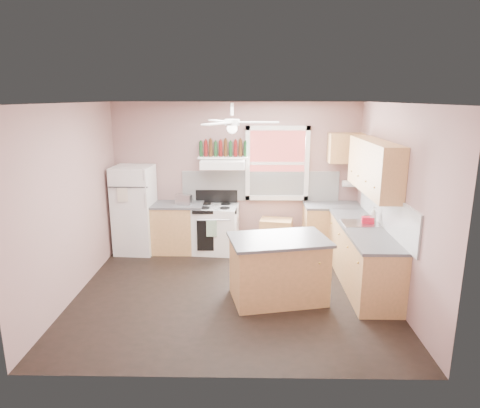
{
  "coord_description": "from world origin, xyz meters",
  "views": [
    {
      "loc": [
        0.21,
        -5.79,
        2.77
      ],
      "look_at": [
        0.1,
        0.3,
        1.25
      ],
      "focal_mm": 32.0,
      "sensor_mm": 36.0,
      "label": 1
    }
  ],
  "objects_px": {
    "toaster": "(184,199)",
    "island": "(278,270)",
    "refrigerator": "(135,210)",
    "stove": "(216,229)",
    "cart": "(276,236)"
  },
  "relations": [
    {
      "from": "refrigerator",
      "to": "stove",
      "type": "distance_m",
      "value": 1.51
    },
    {
      "from": "toaster",
      "to": "island",
      "type": "height_order",
      "value": "toaster"
    },
    {
      "from": "refrigerator",
      "to": "cart",
      "type": "distance_m",
      "value": 2.62
    },
    {
      "from": "cart",
      "to": "island",
      "type": "bearing_deg",
      "value": -82.24
    },
    {
      "from": "stove",
      "to": "toaster",
      "type": "bearing_deg",
      "value": -171.76
    },
    {
      "from": "refrigerator",
      "to": "toaster",
      "type": "height_order",
      "value": "refrigerator"
    },
    {
      "from": "toaster",
      "to": "island",
      "type": "distance_m",
      "value": 2.51
    },
    {
      "from": "refrigerator",
      "to": "island",
      "type": "distance_m",
      "value": 3.13
    },
    {
      "from": "refrigerator",
      "to": "cart",
      "type": "height_order",
      "value": "refrigerator"
    },
    {
      "from": "cart",
      "to": "stove",
      "type": "bearing_deg",
      "value": -165.69
    },
    {
      "from": "toaster",
      "to": "stove",
      "type": "height_order",
      "value": "toaster"
    },
    {
      "from": "toaster",
      "to": "island",
      "type": "bearing_deg",
      "value": -37.42
    },
    {
      "from": "cart",
      "to": "island",
      "type": "relative_size",
      "value": 0.46
    },
    {
      "from": "cart",
      "to": "island",
      "type": "distance_m",
      "value": 1.98
    },
    {
      "from": "refrigerator",
      "to": "toaster",
      "type": "xyz_separation_m",
      "value": [
        0.9,
        -0.01,
        0.2
      ]
    }
  ]
}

